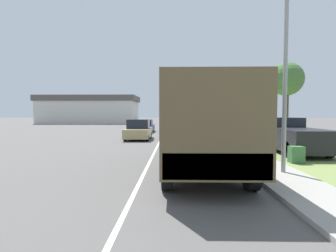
{
  "coord_description": "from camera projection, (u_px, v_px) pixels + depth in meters",
  "views": [
    {
      "loc": [
        1.03,
        1.89,
        2.1
      ],
      "look_at": [
        0.8,
        12.87,
        1.57
      ],
      "focal_mm": 28.0,
      "sensor_mm": 36.0,
      "label": 1
    }
  ],
  "objects": [
    {
      "name": "car_second_ahead",
      "position": [
        145.0,
        126.0,
        29.54
      ],
      "size": [
        1.82,
        4.81,
        1.4
      ],
      "color": "navy",
      "rests_on": "ground"
    },
    {
      "name": "sidewalk_right",
      "position": [
        197.0,
        127.0,
        38.08
      ],
      "size": [
        1.8,
        120.0,
        0.12
      ],
      "color": "#9E9B93",
      "rests_on": "ground"
    },
    {
      "name": "grass_strip_right",
      "position": [
        228.0,
        128.0,
        37.99
      ],
      "size": [
        7.0,
        120.0,
        0.02
      ],
      "color": "olive",
      "rests_on": "ground"
    },
    {
      "name": "car_nearest_ahead",
      "position": [
        138.0,
        130.0,
        21.12
      ],
      "size": [
        1.91,
        3.91,
        1.62
      ],
      "color": "tan",
      "rests_on": "ground"
    },
    {
      "name": "tree_mid_right",
      "position": [
        286.0,
        80.0,
        20.58
      ],
      "size": [
        2.62,
        2.62,
        6.09
      ],
      "color": "#4C3D2D",
      "rests_on": "grass_strip_right"
    },
    {
      "name": "building_distant",
      "position": [
        90.0,
        110.0,
        55.87
      ],
      "size": [
        20.25,
        9.8,
        5.77
      ],
      "color": "beige",
      "rests_on": "ground"
    },
    {
      "name": "military_truck",
      "position": [
        201.0,
        123.0,
        9.35
      ],
      "size": [
        2.58,
        7.47,
        3.12
      ],
      "color": "#474C38",
      "rests_on": "ground"
    },
    {
      "name": "pickup_truck",
      "position": [
        290.0,
        136.0,
        14.24
      ],
      "size": [
        2.09,
        5.46,
        1.84
      ],
      "color": "black",
      "rests_on": "grass_strip_right"
    },
    {
      "name": "lamp_post",
      "position": [
        280.0,
        42.0,
        8.66
      ],
      "size": [
        1.69,
        0.24,
        7.31
      ],
      "color": "gray",
      "rests_on": "sidewalk_right"
    },
    {
      "name": "lane_centre_stripe",
      "position": [
        166.0,
        128.0,
        38.18
      ],
      "size": [
        0.12,
        120.0,
        0.0
      ],
      "color": "silver",
      "rests_on": "ground"
    },
    {
      "name": "ground_plane",
      "position": [
        166.0,
        128.0,
        38.18
      ],
      "size": [
        180.0,
        180.0,
        0.0
      ],
      "primitive_type": "plane",
      "color": "#565451"
    },
    {
      "name": "utility_box",
      "position": [
        296.0,
        155.0,
        11.0
      ],
      "size": [
        0.55,
        0.45,
        0.7
      ],
      "color": "#3D7042",
      "rests_on": "grass_strip_right"
    }
  ]
}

